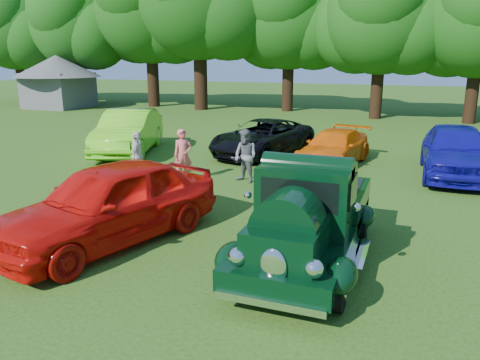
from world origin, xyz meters
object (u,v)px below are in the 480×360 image
(gazebo, at_px, (57,75))
(red_convertible, at_px, (109,203))
(spectator_white, at_px, (137,157))
(hero_pickup, at_px, (308,219))
(back_car_orange, at_px, (334,148))
(spectator_pink, at_px, (183,155))
(back_car_blue, at_px, (455,150))
(back_car_lime, at_px, (128,132))
(back_car_black, at_px, (263,138))
(spectator_grey, at_px, (246,156))

(gazebo, bearing_deg, red_convertible, -46.75)
(red_convertible, xyz_separation_m, spectator_white, (-2.15, 4.39, -0.06))
(hero_pickup, height_order, red_convertible, hero_pickup)
(back_car_orange, bearing_deg, gazebo, 162.64)
(spectator_pink, bearing_deg, back_car_orange, 0.53)
(red_convertible, relative_size, back_car_blue, 1.00)
(spectator_pink, relative_size, gazebo, 0.26)
(spectator_pink, bearing_deg, red_convertible, -123.62)
(back_car_lime, height_order, back_car_black, back_car_lime)
(hero_pickup, xyz_separation_m, back_car_orange, (-0.96, 8.40, -0.22))
(red_convertible, height_order, spectator_pink, red_convertible)
(spectator_white, height_order, gazebo, gazebo)
(spectator_grey, bearing_deg, hero_pickup, -33.24)
(back_car_lime, relative_size, gazebo, 0.82)
(hero_pickup, height_order, back_car_black, hero_pickup)
(back_car_orange, relative_size, back_car_blue, 0.85)
(back_car_orange, xyz_separation_m, spectator_grey, (-2.13, -3.42, 0.21))
(back_car_black, bearing_deg, spectator_white, -98.19)
(hero_pickup, bearing_deg, gazebo, 139.39)
(back_car_black, height_order, gazebo, gazebo)
(red_convertible, bearing_deg, spectator_grey, 96.80)
(gazebo, bearing_deg, back_car_orange, -27.82)
(back_car_orange, distance_m, gazebo, 26.04)
(back_car_blue, bearing_deg, back_car_lime, -179.13)
(spectator_grey, distance_m, gazebo, 26.05)
(back_car_lime, distance_m, gazebo, 19.71)
(spectator_pink, distance_m, gazebo, 24.88)
(back_car_orange, height_order, spectator_pink, spectator_pink)
(hero_pickup, height_order, spectator_grey, hero_pickup)
(back_car_black, relative_size, spectator_pink, 3.05)
(red_convertible, distance_m, spectator_grey, 5.64)
(back_car_blue, relative_size, spectator_grey, 3.02)
(red_convertible, relative_size, spectator_white, 3.15)
(back_car_orange, relative_size, gazebo, 0.67)
(spectator_grey, relative_size, spectator_white, 1.04)
(back_car_blue, distance_m, gazebo, 29.71)
(red_convertible, bearing_deg, back_car_orange, 87.78)
(back_car_black, height_order, spectator_grey, spectator_grey)
(spectator_pink, bearing_deg, hero_pickup, -85.53)
(back_car_black, bearing_deg, back_car_orange, 0.70)
(back_car_orange, xyz_separation_m, gazebo, (-22.98, 12.12, 1.78))
(spectator_white, bearing_deg, hero_pickup, -139.81)
(back_car_orange, relative_size, spectator_grey, 2.57)
(red_convertible, xyz_separation_m, gazebo, (-19.84, 21.09, 1.54))
(back_car_blue, xyz_separation_m, gazebo, (-26.96, 12.38, 1.55))
(spectator_grey, bearing_deg, red_convertible, -75.37)
(red_convertible, relative_size, back_car_orange, 1.18)
(back_car_orange, bearing_deg, back_car_lime, -164.15)
(red_convertible, distance_m, gazebo, 28.99)
(back_car_lime, relative_size, back_car_orange, 1.23)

